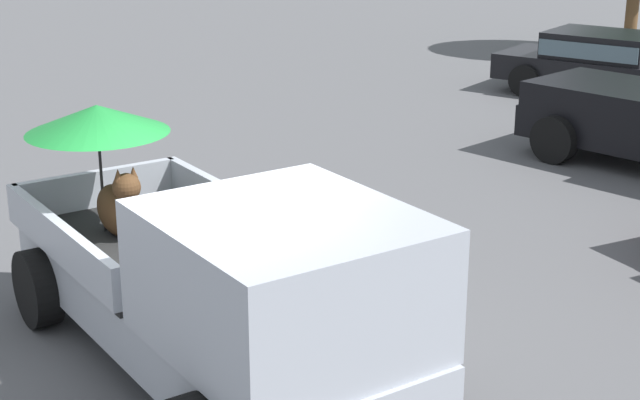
% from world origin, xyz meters
% --- Properties ---
extents(ground_plane, '(80.00, 80.00, 0.00)m').
position_xyz_m(ground_plane, '(0.00, 0.00, 0.00)').
color(ground_plane, '#4C4C4F').
extents(pickup_truck_main, '(5.22, 2.70, 2.20)m').
position_xyz_m(pickup_truck_main, '(0.37, -0.06, 0.98)').
color(pickup_truck_main, black).
rests_on(pickup_truck_main, ground).
extents(parked_sedan_far, '(4.60, 2.74, 1.33)m').
position_xyz_m(parked_sedan_far, '(-4.52, 12.85, 0.74)').
color(parked_sedan_far, black).
rests_on(parked_sedan_far, ground).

